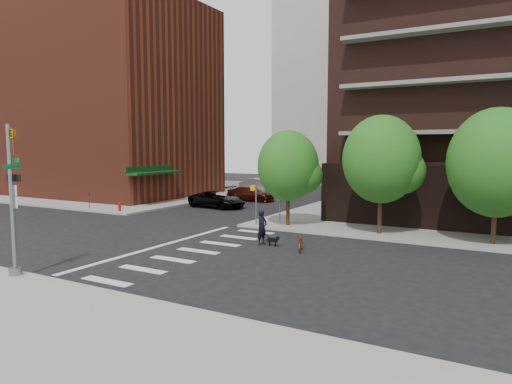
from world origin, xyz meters
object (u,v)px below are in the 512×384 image
(traffic_signal, at_px, (13,212))
(fire_hydrant, at_px, (120,206))
(parked_car_maroon, at_px, (251,194))
(dog_walker, at_px, (262,228))
(parked_car_silver, at_px, (261,186))
(parked_car_black, at_px, (217,200))
(scooter, at_px, (301,242))

(traffic_signal, bearing_deg, fire_hydrant, 123.26)
(parked_car_maroon, height_order, dog_walker, dog_walker)
(parked_car_silver, bearing_deg, parked_car_black, -168.18)
(parked_car_silver, distance_m, dog_walker, 27.76)
(traffic_signal, height_order, parked_car_silver, traffic_signal)
(fire_hydrant, relative_size, parked_car_maroon, 0.15)
(parked_car_maroon, bearing_deg, parked_car_silver, 18.60)
(parked_car_black, bearing_deg, dog_walker, -131.45)
(parked_car_black, distance_m, dog_walker, 15.52)
(fire_hydrant, bearing_deg, traffic_signal, -56.74)
(scooter, distance_m, dog_walker, 2.46)
(fire_hydrant, xyz_separation_m, parked_car_black, (5.00, 6.48, 0.17))
(traffic_signal, height_order, dog_walker, traffic_signal)
(parked_car_maroon, bearing_deg, fire_hydrant, 155.94)
(fire_hydrant, distance_m, dog_walker, 16.33)
(parked_car_black, bearing_deg, parked_car_maroon, 5.51)
(traffic_signal, xyz_separation_m, parked_car_black, (-5.03, 21.77, -1.98))
(parked_car_black, height_order, dog_walker, dog_walker)
(fire_hydrant, relative_size, dog_walker, 0.39)
(traffic_signal, bearing_deg, parked_car_silver, 102.53)
(parked_car_black, bearing_deg, parked_car_silver, 17.22)
(parked_car_maroon, bearing_deg, parked_car_black, 178.06)
(traffic_signal, relative_size, parked_car_silver, 1.16)
(parked_car_silver, bearing_deg, dog_walker, -151.28)
(fire_hydrant, bearing_deg, dog_walker, -17.34)
(scooter, bearing_deg, fire_hydrant, 143.06)
(parked_car_maroon, distance_m, parked_car_silver, 7.70)
(parked_car_black, distance_m, parked_car_maroon, 5.83)
(traffic_signal, bearing_deg, parked_car_maroon, 100.33)
(dog_walker, bearing_deg, parked_car_maroon, 43.57)
(traffic_signal, distance_m, dog_walker, 11.95)
(scooter, bearing_deg, parked_car_maroon, 105.70)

